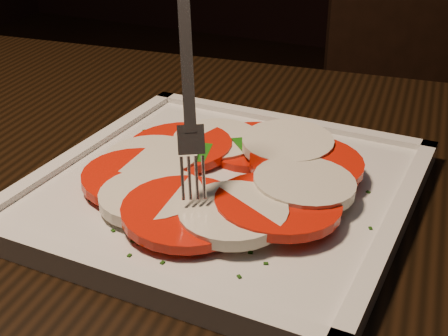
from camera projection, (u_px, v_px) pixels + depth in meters
table at (260, 306)px, 0.58m from camera, size 1.27×0.91×0.75m
chair at (439, 144)px, 1.16m from camera, size 0.55×0.55×0.93m
plate at (224, 190)px, 0.56m from camera, size 0.33×0.33×0.01m
caprese_salad at (224, 172)px, 0.55m from camera, size 0.26×0.27×0.03m
fork at (187, 72)px, 0.49m from camera, size 0.08×0.09×0.17m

